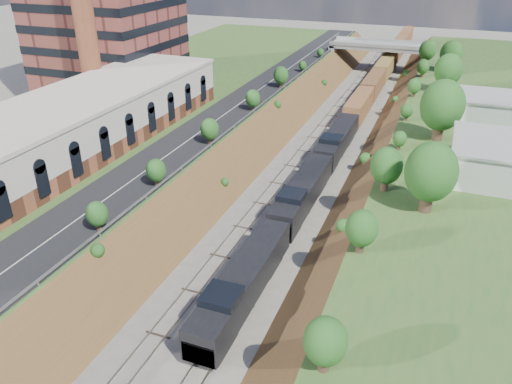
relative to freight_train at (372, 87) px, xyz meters
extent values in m
cube|color=#315A25|center=(-35.60, -36.53, -0.11)|extent=(44.00, 180.00, 5.00)
cube|color=brown|center=(-13.60, -36.53, -2.61)|extent=(10.00, 180.00, 10.00)
cube|color=brown|center=(8.40, -36.53, -2.61)|extent=(10.00, 180.00, 10.00)
cube|color=gray|center=(-5.20, -36.53, -2.52)|extent=(1.58, 180.00, 0.18)
cube|color=gray|center=(0.00, -36.53, -2.52)|extent=(1.58, 180.00, 0.18)
cube|color=black|center=(-18.10, -36.53, 2.44)|extent=(8.00, 180.00, 0.10)
cube|color=#99999E|center=(-14.00, -36.53, 2.94)|extent=(0.06, 171.00, 0.30)
cube|color=brown|center=(-30.60, -58.53, 3.49)|extent=(14.00, 62.00, 2.20)
cube|color=#C0B4A5|center=(-30.60, -58.53, 6.74)|extent=(14.00, 62.00, 4.30)
cube|color=#C0B4A5|center=(-30.60, -58.53, 9.14)|extent=(14.30, 62.30, 0.50)
cube|color=gray|center=(-14.10, 25.47, 0.49)|extent=(1.50, 8.00, 6.20)
cube|color=gray|center=(8.90, 25.47, 0.49)|extent=(1.50, 8.00, 6.20)
cube|color=gray|center=(-2.60, 25.47, 3.59)|extent=(24.00, 8.00, 1.00)
cube|color=gray|center=(-2.60, 21.47, 4.39)|extent=(24.00, 0.30, 0.80)
cube|color=gray|center=(-2.60, 29.47, 4.39)|extent=(24.00, 0.30, 0.80)
cube|color=silver|center=(20.90, -44.53, 4.39)|extent=(9.00, 12.00, 4.00)
cube|color=silver|center=(20.40, -22.53, 4.19)|extent=(8.00, 10.00, 3.60)
cylinder|color=#473323|center=(14.40, -56.53, 3.70)|extent=(1.30, 1.30, 2.62)
ellipsoid|color=#1F561E|center=(14.40, -56.53, 6.85)|extent=(5.25, 5.25, 6.30)
cylinder|color=#473323|center=(-14.40, -76.53, 3.00)|extent=(0.66, 0.66, 1.22)
ellipsoid|color=#1F561E|center=(-14.40, -76.53, 4.47)|extent=(2.45, 2.45, 2.94)
cube|color=black|center=(0.00, -77.44, -2.16)|extent=(2.40, 4.00, 0.90)
cube|color=black|center=(0.00, -71.29, -0.23)|extent=(3.05, 18.29, 2.97)
cube|color=black|center=(0.00, -78.94, -0.81)|extent=(2.80, 3.00, 1.80)
cube|color=silver|center=(0.00, -78.94, 0.19)|extent=(2.80, 3.00, 0.15)
cube|color=black|center=(0.00, -75.94, 1.49)|extent=(2.99, 3.10, 0.90)
cube|color=black|center=(0.00, -52.01, -0.23)|extent=(3.05, 18.29, 2.97)
cube|color=black|center=(0.00, -32.72, -0.23)|extent=(3.05, 18.29, 2.97)
cube|color=brown|center=(0.00, 26.15, 0.12)|extent=(3.05, 97.44, 3.66)
camera|label=1|loc=(14.31, -105.25, 27.68)|focal=35.00mm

